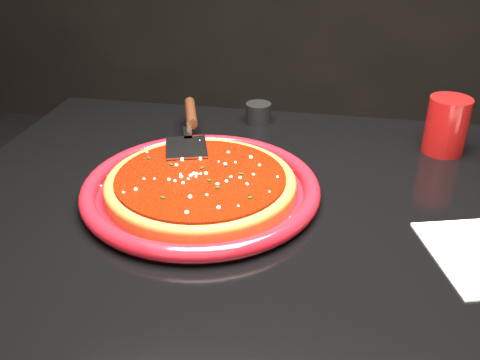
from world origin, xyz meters
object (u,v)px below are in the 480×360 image
object	(u,v)px
cup	(447,126)
plate	(201,188)
pizza_server	(190,127)
ramekin	(258,113)

from	to	relation	value
cup	plate	bearing A→B (deg)	-148.98
plate	cup	size ratio (longest dim) A/B	3.61
plate	pizza_server	world-z (taller)	pizza_server
pizza_server	ramekin	size ratio (longest dim) A/B	5.60
cup	ramekin	size ratio (longest dim) A/B	1.97
pizza_server	ramekin	distance (m)	0.20
plate	ramekin	distance (m)	0.34
pizza_server	ramekin	xyz separation A→B (m)	(0.11, 0.16, -0.03)
pizza_server	cup	size ratio (longest dim) A/B	2.84
plate	pizza_server	size ratio (longest dim) A/B	1.27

